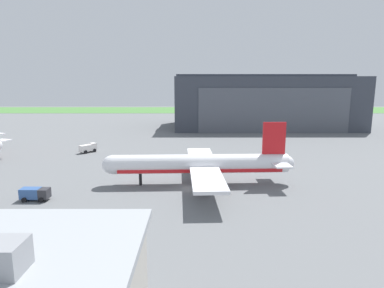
{
  "coord_description": "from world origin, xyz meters",
  "views": [
    {
      "loc": [
        0.53,
        -56.53,
        18.67
      ],
      "look_at": [
        0.8,
        15.87,
        5.31
      ],
      "focal_mm": 30.48,
      "sensor_mm": 36.0,
      "label": 1
    }
  ],
  "objects_px": {
    "airliner_near_left": "(199,164)",
    "fuel_bowser": "(87,148)",
    "pushback_tractor": "(34,194)",
    "maintenance_hangar": "(262,102)"
  },
  "relations": [
    {
      "from": "maintenance_hangar",
      "to": "fuel_bowser",
      "type": "bearing_deg",
      "value": -137.23
    },
    {
      "from": "airliner_near_left",
      "to": "pushback_tractor",
      "type": "bearing_deg",
      "value": -162.38
    },
    {
      "from": "maintenance_hangar",
      "to": "airliner_near_left",
      "type": "relative_size",
      "value": 2.12
    },
    {
      "from": "pushback_tractor",
      "to": "fuel_bowser",
      "type": "bearing_deg",
      "value": 94.86
    },
    {
      "from": "maintenance_hangar",
      "to": "airliner_near_left",
      "type": "distance_m",
      "value": 90.04
    },
    {
      "from": "fuel_bowser",
      "to": "pushback_tractor",
      "type": "distance_m",
      "value": 37.92
    },
    {
      "from": "maintenance_hangar",
      "to": "airliner_near_left",
      "type": "bearing_deg",
      "value": -109.35
    },
    {
      "from": "maintenance_hangar",
      "to": "pushback_tractor",
      "type": "relative_size",
      "value": 16.72
    },
    {
      "from": "maintenance_hangar",
      "to": "airliner_near_left",
      "type": "xyz_separation_m",
      "value": [
        -29.75,
        -84.69,
        -7.06
      ]
    },
    {
      "from": "airliner_near_left",
      "to": "fuel_bowser",
      "type": "relative_size",
      "value": 7.44
    }
  ]
}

